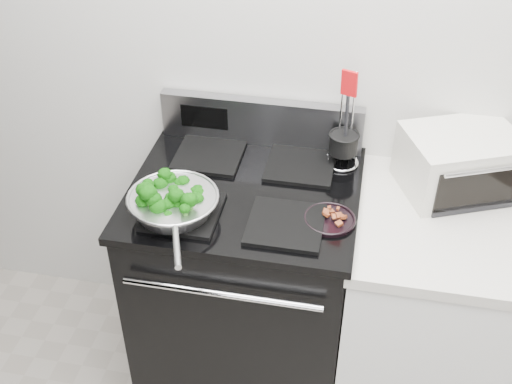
% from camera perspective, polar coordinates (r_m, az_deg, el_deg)
% --- Properties ---
extents(back_wall, '(4.00, 0.02, 2.70)m').
position_cam_1_polar(back_wall, '(2.27, 8.34, 12.66)').
color(back_wall, beige).
rests_on(back_wall, ground).
extents(gas_range, '(0.79, 0.69, 1.13)m').
position_cam_1_polar(gas_range, '(2.52, -0.89, -8.12)').
color(gas_range, black).
rests_on(gas_range, floor).
extents(counter, '(0.62, 0.68, 0.92)m').
position_cam_1_polar(counter, '(2.52, 14.78, -10.49)').
color(counter, white).
rests_on(counter, floor).
extents(skillet, '(0.30, 0.46, 0.06)m').
position_cam_1_polar(skillet, '(2.08, -7.35, -1.01)').
color(skillet, silver).
rests_on(skillet, gas_range).
extents(broccoli_pile, '(0.23, 0.23, 0.08)m').
position_cam_1_polar(broccoli_pile, '(2.07, -7.39, -0.58)').
color(broccoli_pile, black).
rests_on(broccoli_pile, skillet).
extents(bacon_plate, '(0.17, 0.17, 0.04)m').
position_cam_1_polar(bacon_plate, '(2.07, 6.58, -2.21)').
color(bacon_plate, black).
rests_on(bacon_plate, gas_range).
extents(utensil_holder, '(0.12, 0.12, 0.38)m').
position_cam_1_polar(utensil_holder, '(2.32, 7.75, 3.89)').
color(utensil_holder, silver).
rests_on(utensil_holder, gas_range).
extents(toaster_oven, '(0.45, 0.41, 0.21)m').
position_cam_1_polar(toaster_oven, '(2.31, 17.63, 2.51)').
color(toaster_oven, silver).
rests_on(toaster_oven, counter).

